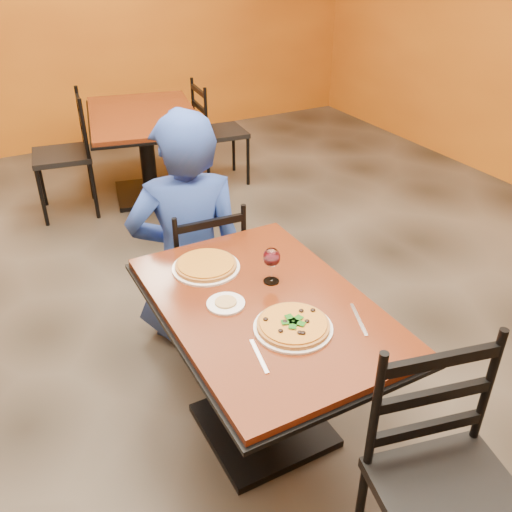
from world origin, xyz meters
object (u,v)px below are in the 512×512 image
table_second (145,135)px  plate_main (293,328)px  chair_main_far (202,270)px  wine_glass (272,264)px  chair_second_right (221,133)px  chair_main_near (454,504)px  side_plate (226,304)px  pizza_far (206,265)px  pizza_main (293,324)px  table_main (264,338)px  chair_second_left (62,156)px  plate_far (206,268)px  diner (187,230)px

table_second → plate_main: 3.10m
chair_main_far → wine_glass: size_ratio=4.93×
chair_second_right → chair_main_near: bearing=171.7°
plate_main → side_plate: (-0.16, 0.27, 0.00)m
side_plate → wine_glass: (0.25, 0.06, 0.08)m
chair_main_near → chair_second_right: 3.93m
chair_main_far → pizza_far: chair_main_far is taller
table_second → pizza_main: 3.10m
pizza_main → chair_second_right: bearing=70.0°
table_main → chair_main_far: size_ratio=1.39×
chair_second_left → pizza_main: size_ratio=3.50×
table_main → pizza_main: pizza_main is taller
pizza_main → chair_main_near: bearing=-78.3°
table_second → chair_second_left: chair_second_left is taller
chair_main_near → chair_second_left: (-0.46, 3.81, -0.01)m
pizza_far → table_main: bearing=-73.1°
pizza_main → plate_far: (-0.12, 0.56, -0.02)m
diner → wine_glass: bearing=112.1°
table_second → chair_second_right: chair_second_right is taller
chair_main_far → pizza_far: (-0.16, -0.45, 0.33)m
chair_main_near → chair_second_right: bearing=88.7°
diner → plate_far: bearing=92.7°
chair_main_far → diner: 0.24m
table_main → plate_main: size_ratio=3.97×
chair_main_near → diner: 1.85m
chair_main_far → chair_second_right: (1.08, 2.05, 0.03)m
pizza_main → side_plate: 0.31m
plate_main → pizza_far: pizza_far is taller
chair_main_near → chair_second_right: chair_main_near is taller
diner → pizza_far: diner is taller
chair_second_left → plate_far: size_ratio=3.21×
chair_second_right → pizza_far: bearing=159.6°
pizza_far → side_plate: size_ratio=1.75×
chair_second_right → chair_main_far: bearing=158.1°
table_second → chair_main_near: 3.82m
plate_main → side_plate: bearing=121.2°
table_main → wine_glass: size_ratio=6.83×
pizza_main → plate_main: bearing=0.0°
table_second → side_plate: (-0.56, -2.80, 0.19)m
diner → pizza_main: size_ratio=4.74×
diner → table_main: bearing=104.6°
chair_second_right → plate_far: chair_second_right is taller
chair_second_left → wine_glass: (0.40, -2.73, 0.34)m
chair_main_near → plate_far: size_ratio=3.26×
chair_main_far → chair_main_near: bearing=97.6°
pizza_main → wine_glass: wine_glass is taller
chair_main_near → chair_main_far: size_ratio=1.14×
chair_main_far → chair_second_left: bearing=-76.5°
diner → wine_glass: diner is taller
chair_main_near → diner: (-0.16, 1.83, 0.17)m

